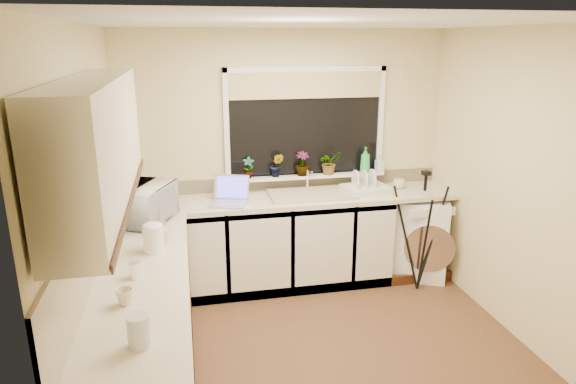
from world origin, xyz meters
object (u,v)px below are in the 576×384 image
at_px(dish_rack, 365,189).
at_px(soap_bottle_green, 365,160).
at_px(glass_jug, 139,331).
at_px(plant_c, 302,164).
at_px(tripod, 422,232).
at_px(soap_bottle_clear, 380,163).
at_px(laptop, 230,196).
at_px(plant_a, 249,168).
at_px(kettle, 154,239).
at_px(microwave, 145,203).
at_px(washing_machine, 416,235).
at_px(steel_jar, 135,270).
at_px(plant_d, 329,162).
at_px(plant_b, 277,165).
at_px(cup_back, 399,184).
at_px(cup_left, 125,297).

distance_m(dish_rack, soap_bottle_green, 0.32).
relative_size(glass_jug, plant_c, 0.67).
relative_size(tripod, soap_bottle_clear, 7.09).
relative_size(laptop, plant_a, 1.95).
bearing_deg(soap_bottle_clear, laptop, -170.14).
relative_size(kettle, glass_jug, 1.18).
distance_m(laptop, plant_a, 0.40).
distance_m(tripod, microwave, 2.55).
bearing_deg(plant_c, kettle, -137.08).
height_order(washing_machine, steel_jar, steel_jar).
relative_size(dish_rack, steel_jar, 4.20).
bearing_deg(washing_machine, plant_d, -172.47).
relative_size(tripod, plant_d, 5.04).
bearing_deg(soap_bottle_green, plant_c, 178.43).
xyz_separation_m(tripod, plant_d, (-0.75, 0.60, 0.57)).
bearing_deg(plant_b, soap_bottle_green, -1.15).
relative_size(washing_machine, tripod, 0.69).
distance_m(washing_machine, dish_rack, 0.76).
height_order(dish_rack, cup_back, cup_back).
distance_m(microwave, plant_c, 1.61).
xyz_separation_m(plant_b, soap_bottle_clear, (1.06, -0.01, -0.03)).
height_order(glass_jug, cup_back, glass_jug).
xyz_separation_m(plant_a, plant_c, (0.53, -0.00, 0.02)).
distance_m(microwave, soap_bottle_green, 2.21).
distance_m(dish_rack, glass_jug, 3.02).
xyz_separation_m(laptop, glass_jug, (-0.66, -2.19, 0.02)).
bearing_deg(laptop, washing_machine, 19.34).
xyz_separation_m(plant_b, soap_bottle_green, (0.90, -0.02, 0.01)).
bearing_deg(plant_b, laptop, -150.80).
relative_size(tripod, soap_bottle_green, 4.60).
bearing_deg(washing_machine, plant_b, -166.79).
height_order(glass_jug, plant_d, plant_d).
height_order(dish_rack, microwave, microwave).
bearing_deg(plant_c, microwave, -157.38).
distance_m(plant_a, soap_bottle_green, 1.18).
xyz_separation_m(laptop, plant_d, (1.03, 0.27, 0.20)).
bearing_deg(cup_left, dish_rack, 40.81).
relative_size(plant_a, cup_back, 1.74).
bearing_deg(plant_c, plant_a, 179.62).
xyz_separation_m(kettle, soap_bottle_green, (2.03, 1.27, 0.18)).
bearing_deg(steel_jar, plant_a, 60.65).
bearing_deg(plant_b, glass_jug, -114.99).
relative_size(microwave, cup_left, 5.44).
distance_m(steel_jar, plant_c, 2.26).
bearing_deg(glass_jug, plant_d, 55.69).
xyz_separation_m(washing_machine, glass_jug, (-2.55, -2.22, 0.57)).
height_order(plant_b, cup_back, plant_b).
relative_size(kettle, plant_c, 0.79).
bearing_deg(kettle, soap_bottle_green, 32.00).
bearing_deg(plant_d, plant_b, 179.67).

